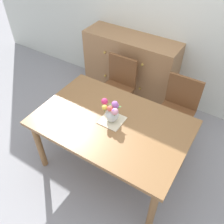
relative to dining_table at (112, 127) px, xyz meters
name	(u,v)px	position (x,y,z in m)	size (l,w,h in m)	color
ground_plane	(112,164)	(0.00, 0.00, -0.67)	(12.00, 12.00, 0.00)	#939399
back_wall	(180,8)	(0.00, 1.60, 0.73)	(7.00, 0.10, 2.80)	silver
dining_table	(112,127)	(0.00, 0.00, 0.00)	(1.58, 1.02, 0.76)	olive
chair_left	(118,85)	(-0.43, 0.85, -0.15)	(0.42, 0.42, 0.90)	brown
chair_right	(178,107)	(0.43, 0.85, -0.15)	(0.42, 0.42, 0.90)	brown
dresser	(130,68)	(-0.51, 1.33, -0.17)	(1.40, 0.47, 1.00)	#9E7047
placemat	(112,120)	(-0.01, 0.01, 0.09)	(0.23, 0.23, 0.01)	beige
flower_vase	(112,112)	(-0.01, 0.01, 0.21)	(0.22, 0.17, 0.24)	silver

